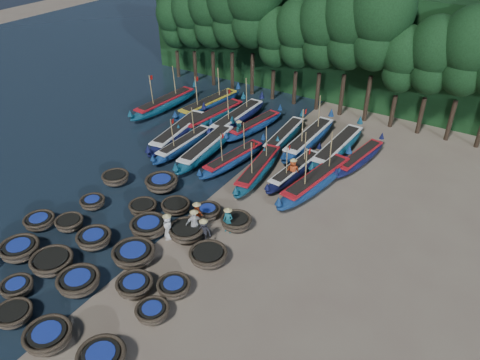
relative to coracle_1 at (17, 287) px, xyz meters
The scene contains 62 objects.
ground 9.81m from the coracle_1, 69.47° to the left, with size 120.00×120.00×0.00m, color #796E59.
foliage_wall 33.18m from the coracle_1, 84.00° to the left, with size 40.00×3.00×10.00m, color black.
coracle_1 is the anchor object (origin of this frame).
coracle_2 1.85m from the coracle_1, 40.48° to the right, with size 2.20×2.20×0.64m.
coracle_3 4.08m from the coracle_1, 17.20° to the right, with size 2.60×2.60×0.73m.
coracle_4 6.89m from the coracle_1, ahead, with size 2.35×2.35×0.81m.
coracle_5 2.96m from the coracle_1, 140.51° to the left, with size 2.24×2.24×0.80m.
coracle_6 2.16m from the coracle_1, 88.07° to the left, with size 2.73×2.73×0.77m.
coracle_7 3.10m from the coracle_1, 37.49° to the left, with size 2.35×2.35×0.80m.
coracle_8 5.99m from the coracle_1, 32.89° to the left, with size 1.94×1.94×0.69m.
coracle_9 7.35m from the coracle_1, 19.29° to the left, with size 1.69×1.69×0.64m.
coracle_10 5.52m from the coracle_1, 130.46° to the left, with size 2.02×2.02×0.66m.
coracle_11 5.39m from the coracle_1, 110.61° to the left, with size 1.73×1.73×0.68m.
coracle_12 4.78m from the coracle_1, 83.53° to the left, with size 2.44×2.44×0.76m.
coracle_13 6.01m from the coracle_1, 55.53° to the left, with size 2.98×2.98×0.79m.
coracle_14 8.00m from the coracle_1, 32.10° to the left, with size 1.77×1.77×0.65m.
coracle_15 7.71m from the coracle_1, 107.81° to the left, with size 1.77×1.77×0.63m.
coracle_16 8.61m from the coracle_1, 84.33° to the left, with size 1.96×1.96×0.73m.
coracle_17 7.66m from the coracle_1, 70.94° to the left, with size 2.66×2.66×0.82m.
coracle_18 9.33m from the coracle_1, 60.02° to the left, with size 2.18×2.18×0.80m.
coracle_19 9.91m from the coracle_1, 45.69° to the left, with size 2.47×2.47×0.71m.
coracle_20 10.66m from the coracle_1, 107.12° to the left, with size 2.09×2.09×0.73m.
coracle_21 11.31m from the coracle_1, 89.67° to the left, with size 2.62×2.62×0.84m.
coracle_22 10.13m from the coracle_1, 75.88° to the left, with size 1.87×1.87×0.64m.
coracle_23 11.38m from the coracle_1, 66.67° to the left, with size 1.72×1.72×0.64m.
coracle_24 12.36m from the coracle_1, 57.53° to the left, with size 2.01×2.01×0.74m.
long_boat_2 18.17m from the coracle_1, 101.29° to the left, with size 2.64×8.99×1.59m.
long_boat_3 16.70m from the coracle_1, 97.00° to the left, with size 1.48×7.55×3.21m.
long_boat_4 16.88m from the coracle_1, 90.40° to the left, with size 2.27×8.82×1.56m.
long_boat_5 16.84m from the coracle_1, 81.57° to the left, with size 2.46×7.28×3.13m.
long_boat_6 16.99m from the coracle_1, 73.63° to the left, with size 2.41×8.02×3.43m.
long_boat_7 18.94m from the coracle_1, 68.14° to the left, with size 1.95×7.34×3.13m.
long_boat_8 19.21m from the coracle_1, 62.24° to the left, with size 2.95×8.99×3.86m.
long_boat_9 23.27m from the coracle_1, 110.74° to the left, with size 2.12×8.96×3.81m.
long_boat_10 24.10m from the coracle_1, 101.17° to the left, with size 2.68×8.78×3.76m.
long_boat_11 21.95m from the coracle_1, 97.48° to the left, with size 2.57×8.81×1.56m.
long_boat_12 22.69m from the coracle_1, 92.43° to the left, with size 1.56×8.92×3.79m.
long_boat_13 22.33m from the coracle_1, 87.52° to the left, with size 2.46×7.31×1.30m.
long_boat_14 22.25m from the coracle_1, 79.67° to the left, with size 1.85×7.85×1.38m.
long_boat_15 23.08m from the coracle_1, 75.06° to the left, with size 1.69×9.06×3.85m.
long_boat_16 23.65m from the coracle_1, 69.14° to the left, with size 1.97×9.21×1.62m.
long_boat_17 24.07m from the coracle_1, 64.56° to the left, with size 2.35×7.19×1.28m.
fisherman_0 8.40m from the coracle_1, 63.03° to the left, with size 0.95×0.96×1.87m.
fisherman_1 11.76m from the coracle_1, 56.68° to the left, with size 0.66×0.52×1.87m.
fisherman_2 10.37m from the coracle_1, 63.62° to the left, with size 0.96×0.83×1.91m.
fisherman_3 10.15m from the coracle_1, 55.58° to the left, with size 1.01×0.63×1.71m.
fisherman_4 9.87m from the coracle_1, 59.48° to the left, with size 1.07×1.05×2.00m.
fisherman_5 20.43m from the coracle_1, 88.35° to the left, with size 0.80×1.52×1.77m.
fisherman_6 18.32m from the coracle_1, 66.76° to the left, with size 1.05×0.94×2.01m.
tree_0 32.26m from the coracle_1, 113.30° to the left, with size 3.68×3.68×8.68m.
tree_1 31.56m from the coracle_1, 109.38° to the left, with size 4.09×4.09×9.65m.
tree_2 31.03m from the coracle_1, 105.27° to the left, with size 4.51×4.51×10.63m.
tree_3 30.68m from the coracle_1, 100.98° to the left, with size 4.92×4.92×11.60m.
tree_4 30.52m from the coracle_1, 96.58° to the left, with size 5.34×5.34×12.58m.
tree_5 29.73m from the coracle_1, 92.09° to the left, with size 3.68×3.68×8.68m.
tree_6 29.87m from the coracle_1, 87.57° to the left, with size 4.09×4.09×9.65m.
tree_7 30.20m from the coracle_1, 83.09° to the left, with size 4.51×4.51×10.63m.
tree_8 30.72m from the coracle_1, 78.69° to the left, with size 4.92×4.92×11.60m.
tree_9 31.41m from the coracle_1, 74.42° to the left, with size 5.34×5.34×12.58m.
tree_10 31.49m from the coracle_1, 70.32° to the left, with size 3.68×3.68×8.68m.
tree_11 32.45m from the coracle_1, 66.42° to the left, with size 4.09×4.09×9.65m.
tree_12 33.55m from the coracle_1, 62.73° to the left, with size 4.51×4.51×10.63m.
Camera 1 is at (15.26, -17.67, 17.81)m, focal length 35.00 mm.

